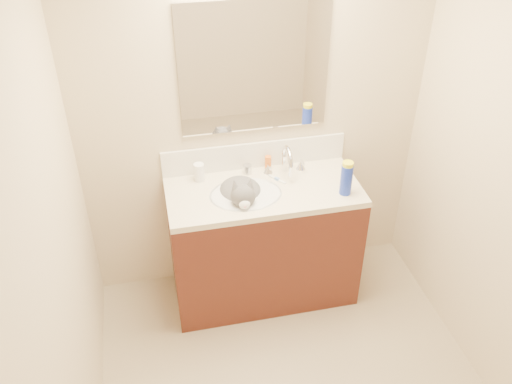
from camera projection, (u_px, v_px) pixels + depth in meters
name	position (u px, v px, depth m)	size (l,w,h in m)	color
room_shell	(319.00, 194.00, 2.20)	(2.24, 2.54, 2.52)	beige
vanity_cabinet	(263.00, 245.00, 3.59)	(1.20, 0.55, 0.82)	#481C13
counter_slab	(264.00, 192.00, 3.35)	(1.20, 0.55, 0.04)	beige
basin	(246.00, 203.00, 3.33)	(0.45, 0.36, 0.14)	silver
faucet	(287.00, 162.00, 3.43)	(0.28, 0.20, 0.21)	silver
cat	(241.00, 196.00, 3.33)	(0.33, 0.41, 0.32)	#4F4C4F
backsplash	(255.00, 155.00, 3.50)	(1.20, 0.02, 0.18)	silver
mirror	(254.00, 68.00, 3.16)	(0.90, 0.02, 0.80)	white
pill_bottle	(199.00, 172.00, 3.39)	(0.06, 0.06, 0.12)	white
pill_label	(199.00, 174.00, 3.39)	(0.06, 0.06, 0.04)	orange
silver_jar	(248.00, 169.00, 3.47)	(0.05, 0.05, 0.06)	#B7B7BC
amber_bottle	(268.00, 163.00, 3.49)	(0.04, 0.04, 0.10)	orange
toothbrush	(277.00, 179.00, 3.42)	(0.01, 0.14, 0.01)	white
toothbrush_head	(277.00, 179.00, 3.42)	(0.02, 0.03, 0.02)	#648AD5
spray_can	(346.00, 180.00, 3.25)	(0.07, 0.07, 0.20)	#192FB1
spray_cap	(348.00, 165.00, 3.19)	(0.07, 0.07, 0.04)	yellow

